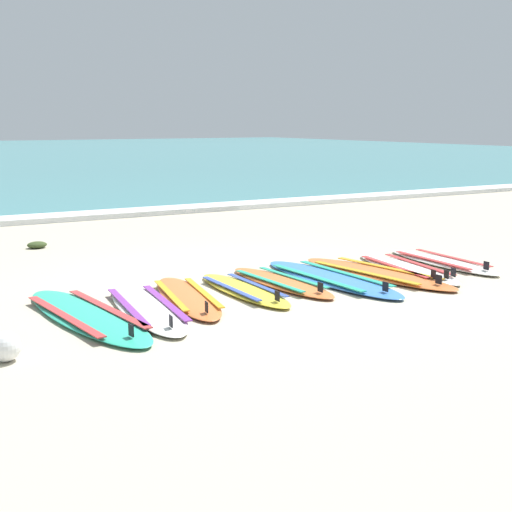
{
  "coord_description": "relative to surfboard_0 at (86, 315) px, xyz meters",
  "views": [
    {
      "loc": [
        -4.01,
        -7.24,
        1.97
      ],
      "look_at": [
        0.37,
        0.49,
        0.25
      ],
      "focal_mm": 49.02,
      "sensor_mm": 36.0,
      "label": 1
    }
  ],
  "objects": [
    {
      "name": "beach_ball",
      "position": [
        -0.95,
        -0.93,
        0.09
      ],
      "size": [
        0.26,
        0.26,
        0.26
      ],
      "primitive_type": "sphere",
      "color": "white",
      "rests_on": "ground"
    },
    {
      "name": "surfboard_0",
      "position": [
        0.0,
        0.0,
        0.0
      ],
      "size": [
        0.96,
        2.65,
        0.18
      ],
      "color": "#2DB793",
      "rests_on": "ground"
    },
    {
      "name": "surfboard_2",
      "position": [
        1.2,
        0.19,
        0.0
      ],
      "size": [
        0.87,
        2.13,
        0.18
      ],
      "color": "orange",
      "rests_on": "ground"
    },
    {
      "name": "surfboard_3",
      "position": [
        1.91,
        0.18,
        0.0
      ],
      "size": [
        0.49,
        1.93,
        0.18
      ],
      "color": "yellow",
      "rests_on": "ground"
    },
    {
      "name": "surfboard_6",
      "position": [
        3.84,
        0.13,
        0.0
      ],
      "size": [
        1.02,
        2.57,
        0.18
      ],
      "color": "orange",
      "rests_on": "ground"
    },
    {
      "name": "surfboard_8",
      "position": [
        5.14,
        0.27,
        0.0
      ],
      "size": [
        0.57,
        2.09,
        0.18
      ],
      "color": "silver",
      "rests_on": "ground"
    },
    {
      "name": "surfboard_1",
      "position": [
        0.64,
        -0.02,
        0.0
      ],
      "size": [
        0.81,
        2.32,
        0.18
      ],
      "color": "silver",
      "rests_on": "ground"
    },
    {
      "name": "surfboard_7",
      "position": [
        4.4,
        0.18,
        0.0
      ],
      "size": [
        0.81,
        2.23,
        0.18
      ],
      "color": "silver",
      "rests_on": "ground"
    },
    {
      "name": "seaweed_clump_near_shoreline",
      "position": [
        0.47,
        4.35,
        0.02
      ],
      "size": [
        0.31,
        0.25,
        0.11
      ],
      "primitive_type": "ellipsoid",
      "color": "#384723",
      "rests_on": "ground"
    },
    {
      "name": "surfboard_4",
      "position": [
        2.5,
        0.3,
        0.0
      ],
      "size": [
        0.63,
        2.0,
        0.18
      ],
      "color": "orange",
      "rests_on": "ground"
    },
    {
      "name": "ground_plane",
      "position": [
        2.14,
        0.46,
        -0.04
      ],
      "size": [
        80.0,
        80.0,
        0.0
      ],
      "primitive_type": "plane",
      "color": "#B7AD93"
    },
    {
      "name": "surfboard_5",
      "position": [
        3.15,
        0.18,
        0.0
      ],
      "size": [
        0.78,
        2.57,
        0.18
      ],
      "color": "#3875CC",
      "rests_on": "ground"
    },
    {
      "name": "wave_foam_strip",
      "position": [
        2.14,
        7.41,
        0.02
      ],
      "size": [
        80.0,
        0.79,
        0.11
      ],
      "primitive_type": "cube",
      "color": "white",
      "rests_on": "ground"
    }
  ]
}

